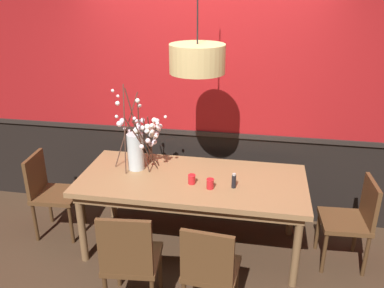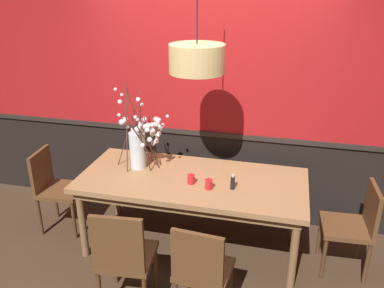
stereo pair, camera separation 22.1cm
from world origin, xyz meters
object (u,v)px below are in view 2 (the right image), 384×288
(chair_near_side_left, at_px, (124,255))
(pendant_lamp, at_px, (197,59))
(vase_with_blossoms, at_px, (140,145))
(chair_near_side_right, at_px, (201,269))
(chair_head_east_end, at_px, (355,224))
(dining_table, at_px, (192,186))
(chair_far_side_right, at_px, (234,167))
(chair_far_side_left, at_px, (187,159))
(candle_holder_nearer_edge, at_px, (191,179))
(chair_head_west_end, at_px, (55,186))
(condiment_bottle, at_px, (233,182))
(candle_holder_nearer_center, at_px, (209,184))

(chair_near_side_left, distance_m, pendant_lamp, 1.69)
(vase_with_blossoms, xyz_separation_m, pendant_lamp, (0.61, -0.15, 0.89))
(chair_near_side_right, distance_m, chair_head_east_end, 1.51)
(dining_table, bearing_deg, chair_far_side_right, 72.09)
(chair_far_side_left, distance_m, candle_holder_nearer_edge, 1.12)
(chair_far_side_right, bearing_deg, chair_far_side_left, 174.33)
(dining_table, distance_m, chair_head_east_end, 1.51)
(pendant_lamp, bearing_deg, chair_near_side_left, -113.01)
(chair_head_west_end, xyz_separation_m, vase_with_blossoms, (0.94, 0.12, 0.51))
(condiment_bottle, relative_size, pendant_lamp, 0.13)
(chair_head_east_end, bearing_deg, candle_holder_nearer_center, -171.84)
(chair_head_west_end, distance_m, vase_with_blossoms, 1.08)
(chair_head_east_end, relative_size, candle_holder_nearer_edge, 9.78)
(pendant_lamp, bearing_deg, dining_table, 145.20)
(vase_with_blossoms, bearing_deg, condiment_bottle, -13.25)
(chair_head_east_end, bearing_deg, chair_near_side_right, -142.28)
(chair_far_side_right, bearing_deg, pendant_lamp, -104.26)
(chair_near_side_left, distance_m, vase_with_blossoms, 1.16)
(chair_far_side_left, height_order, pendant_lamp, pendant_lamp)
(chair_head_east_end, xyz_separation_m, pendant_lamp, (-1.44, -0.05, 1.41))
(candle_holder_nearer_center, relative_size, pendant_lamp, 0.09)
(dining_table, distance_m, chair_near_side_right, 0.97)
(chair_head_west_end, height_order, chair_near_side_left, chair_near_side_left)
(chair_far_side_right, bearing_deg, candle_holder_nearer_center, -94.68)
(candle_holder_nearer_edge, height_order, pendant_lamp, pendant_lamp)
(chair_head_east_end, distance_m, pendant_lamp, 2.02)
(chair_near_side_left, relative_size, candle_holder_nearer_edge, 10.51)
(dining_table, height_order, chair_head_west_end, chair_head_west_end)
(candle_holder_nearer_edge, bearing_deg, chair_far_side_right, 74.86)
(dining_table, distance_m, candle_holder_nearer_center, 0.29)
(chair_head_east_end, height_order, chair_head_west_end, chair_head_west_end)
(chair_far_side_left, height_order, chair_near_side_right, chair_far_side_left)
(chair_near_side_left, distance_m, candle_holder_nearer_edge, 0.93)
(condiment_bottle, height_order, pendant_lamp, pendant_lamp)
(dining_table, height_order, chair_far_side_right, chair_far_side_right)
(candle_holder_nearer_center, distance_m, candle_holder_nearer_edge, 0.19)
(dining_table, height_order, vase_with_blossoms, vase_with_blossoms)
(chair_head_east_end, distance_m, candle_holder_nearer_edge, 1.52)
(chair_far_side_right, xyz_separation_m, chair_near_side_right, (0.02, -1.78, -0.02))
(candle_holder_nearer_center, distance_m, condiment_bottle, 0.21)
(chair_far_side_left, relative_size, condiment_bottle, 6.66)
(dining_table, xyz_separation_m, chair_near_side_left, (-0.32, -0.92, -0.17))
(chair_near_side_right, relative_size, candle_holder_nearer_edge, 9.96)
(chair_far_side_left, xyz_separation_m, chair_head_west_end, (-1.20, -0.94, -0.02))
(dining_table, height_order, condiment_bottle, condiment_bottle)
(chair_far_side_left, relative_size, chair_near_side_right, 1.06)
(dining_table, height_order, candle_holder_nearer_edge, candle_holder_nearer_edge)
(condiment_bottle, bearing_deg, chair_head_east_end, 6.95)
(chair_far_side_right, distance_m, pendant_lamp, 1.67)
(chair_far_side_right, relative_size, chair_near_side_right, 1.04)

